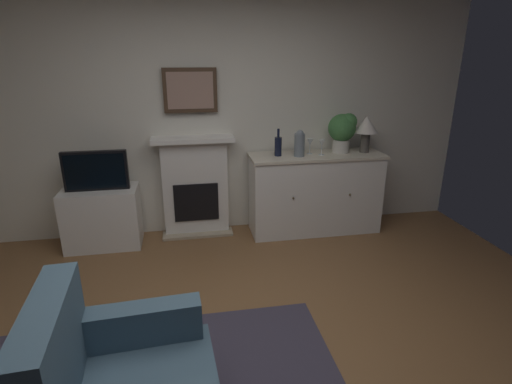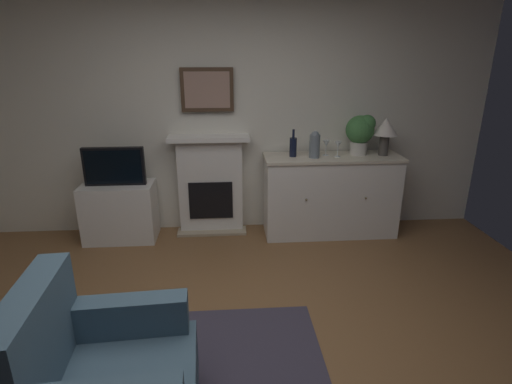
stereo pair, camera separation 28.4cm
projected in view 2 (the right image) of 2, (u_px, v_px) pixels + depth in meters
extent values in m
cube|color=brown|center=(242.00, 372.00, 2.63)|extent=(5.67, 4.66, 0.10)
cube|color=silver|center=(232.00, 110.00, 4.34)|extent=(5.67, 0.06, 2.69)
cube|color=white|center=(211.00, 186.00, 4.48)|extent=(0.70, 0.18, 1.05)
cube|color=tan|center=(212.00, 231.00, 4.55)|extent=(0.77, 0.20, 0.03)
cube|color=black|center=(211.00, 200.00, 4.43)|extent=(0.48, 0.02, 0.42)
cube|color=white|center=(209.00, 138.00, 4.27)|extent=(0.87, 0.27, 0.05)
cube|color=#473323|center=(207.00, 90.00, 4.17)|extent=(0.55, 0.03, 0.45)
cube|color=#9E7A6B|center=(207.00, 90.00, 4.16)|extent=(0.47, 0.01, 0.37)
cube|color=white|center=(330.00, 197.00, 4.42)|extent=(1.44, 0.45, 0.86)
cube|color=beige|center=(333.00, 157.00, 4.28)|extent=(1.47, 0.48, 0.03)
sphere|color=brown|center=(306.00, 200.00, 4.16)|extent=(0.02, 0.02, 0.02)
sphere|color=brown|center=(366.00, 198.00, 4.21)|extent=(0.02, 0.02, 0.02)
cylinder|color=#4C4742|center=(384.00, 145.00, 4.27)|extent=(0.10, 0.10, 0.22)
cone|color=silver|center=(386.00, 126.00, 4.21)|extent=(0.26, 0.26, 0.18)
cylinder|color=black|center=(293.00, 147.00, 4.22)|extent=(0.08, 0.08, 0.20)
cylinder|color=black|center=(293.00, 134.00, 4.17)|extent=(0.03, 0.03, 0.09)
cylinder|color=silver|center=(326.00, 155.00, 4.30)|extent=(0.06, 0.06, 0.00)
cylinder|color=silver|center=(326.00, 151.00, 4.29)|extent=(0.01, 0.01, 0.09)
cone|color=silver|center=(326.00, 143.00, 4.26)|extent=(0.07, 0.07, 0.07)
cylinder|color=silver|center=(337.00, 157.00, 4.24)|extent=(0.06, 0.06, 0.00)
cylinder|color=silver|center=(338.00, 152.00, 4.23)|extent=(0.01, 0.01, 0.09)
cone|color=silver|center=(338.00, 145.00, 4.20)|extent=(0.07, 0.07, 0.07)
cylinder|color=slate|center=(315.00, 146.00, 4.17)|extent=(0.11, 0.11, 0.24)
sphere|color=slate|center=(315.00, 135.00, 4.13)|extent=(0.08, 0.08, 0.08)
cube|color=white|center=(120.00, 212.00, 4.32)|extent=(0.75, 0.42, 0.63)
cube|color=black|center=(114.00, 166.00, 4.13)|extent=(0.62, 0.06, 0.40)
cube|color=black|center=(113.00, 167.00, 4.10)|extent=(0.57, 0.01, 0.35)
cylinder|color=beige|center=(358.00, 148.00, 4.32)|extent=(0.18, 0.18, 0.14)
sphere|color=#3D753D|center=(360.00, 130.00, 4.25)|extent=(0.30, 0.30, 0.30)
sphere|color=#3D753D|center=(367.00, 123.00, 4.20)|extent=(0.18, 0.18, 0.18)
cube|color=#3F596B|center=(35.00, 339.00, 1.87)|extent=(0.21, 0.77, 0.50)
cube|color=#3F596B|center=(124.00, 316.00, 2.26)|extent=(0.73, 0.18, 0.22)
cylinder|color=#473323|center=(189.00, 377.00, 2.46)|extent=(0.05, 0.05, 0.10)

